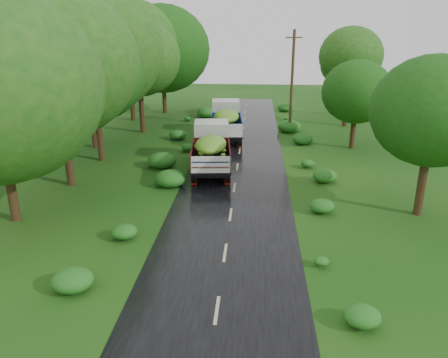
# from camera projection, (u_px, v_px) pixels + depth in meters

# --- Properties ---
(ground) EXTENTS (120.00, 120.00, 0.00)m
(ground) POSITION_uv_depth(u_px,v_px,m) (217.00, 310.00, 15.01)
(ground) COLOR #0F400D
(ground) RESTS_ON ground
(road) EXTENTS (6.50, 80.00, 0.02)m
(road) POSITION_uv_depth(u_px,v_px,m) (227.00, 242.00, 19.70)
(road) COLOR black
(road) RESTS_ON ground
(road_lines) EXTENTS (0.12, 69.60, 0.00)m
(road_lines) POSITION_uv_depth(u_px,v_px,m) (228.00, 232.00, 20.64)
(road_lines) COLOR #BFB78C
(road_lines) RESTS_ON road
(truck_near) EXTENTS (2.98, 6.97, 2.85)m
(truck_near) POSITION_uv_depth(u_px,v_px,m) (211.00, 146.00, 29.01)
(truck_near) COLOR black
(truck_near) RESTS_ON ground
(truck_far) EXTENTS (3.01, 7.13, 2.92)m
(truck_far) POSITION_uv_depth(u_px,v_px,m) (226.00, 119.00, 37.10)
(truck_far) COLOR black
(truck_far) RESTS_ON ground
(utility_pole) EXTENTS (1.47, 0.73, 8.89)m
(utility_pole) POSITION_uv_depth(u_px,v_px,m) (292.00, 82.00, 37.84)
(utility_pole) COLOR #382616
(utility_pole) RESTS_ON ground
(trees_left) EXTENTS (7.29, 32.95, 9.78)m
(trees_left) POSITION_uv_depth(u_px,v_px,m) (106.00, 57.00, 33.34)
(trees_left) COLOR black
(trees_left) RESTS_ON ground
(trees_right) EXTENTS (4.33, 29.53, 8.10)m
(trees_right) POSITION_uv_depth(u_px,v_px,m) (364.00, 77.00, 33.90)
(trees_right) COLOR black
(trees_right) RESTS_ON ground
(shrubs) EXTENTS (11.90, 44.00, 0.70)m
(shrubs) POSITION_uv_depth(u_px,v_px,m) (236.00, 171.00, 28.04)
(shrubs) COLOR #155B19
(shrubs) RESTS_ON ground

